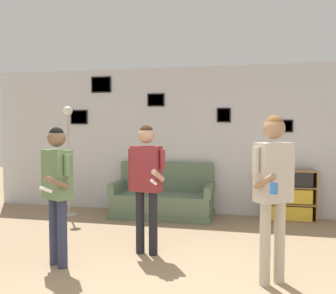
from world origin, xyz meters
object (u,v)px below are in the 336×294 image
object	(u,v)px
couch	(163,199)
floor_lamp	(68,149)
person_player_foreground_center	(146,176)
person_player_foreground_left	(57,182)
person_watcher_holding_cup	(274,180)
bookshelf	(291,195)

from	to	relation	value
couch	floor_lamp	bearing A→B (deg)	-168.33
person_player_foreground_center	person_player_foreground_left	bearing A→B (deg)	-145.30
person_player_foreground_center	person_watcher_holding_cup	xyz separation A→B (m)	(1.50, -0.59, 0.07)
floor_lamp	person_watcher_holding_cup	xyz separation A→B (m)	(3.41, -2.22, -0.13)
bookshelf	person_watcher_holding_cup	size ratio (longest dim) A/B	0.50
floor_lamp	person_player_foreground_left	distance (m)	2.47
person_player_foreground_left	person_player_foreground_center	bearing A→B (deg)	34.70
couch	person_player_foreground_center	bearing A→B (deg)	-82.77
bookshelf	person_player_foreground_center	size ratio (longest dim) A/B	0.53
floor_lamp	person_player_foreground_center	bearing A→B (deg)	-40.49
person_player_foreground_left	person_player_foreground_center	xyz separation A→B (m)	(0.89, 0.61, 0.02)
person_player_foreground_left	person_watcher_holding_cup	bearing A→B (deg)	0.59
couch	floor_lamp	world-z (taller)	floor_lamp
bookshelf	person_player_foreground_left	bearing A→B (deg)	-135.56
person_player_foreground_left	person_watcher_holding_cup	size ratio (longest dim) A/B	0.93
bookshelf	person_player_foreground_center	world-z (taller)	person_player_foreground_center
floor_lamp	person_player_foreground_center	xyz separation A→B (m)	(1.91, -1.63, -0.21)
bookshelf	person_player_foreground_left	size ratio (longest dim) A/B	0.54
couch	person_watcher_holding_cup	distance (m)	3.19
person_player_foreground_left	bookshelf	bearing A→B (deg)	44.44
bookshelf	floor_lamp	xyz separation A→B (m)	(-3.85, -0.53, 0.77)
couch	bookshelf	size ratio (longest dim) A/B	2.07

